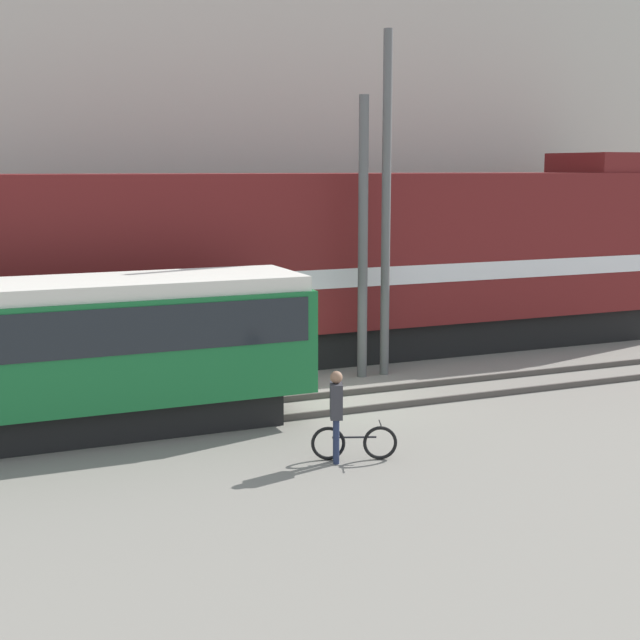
# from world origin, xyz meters

# --- Properties ---
(ground_plane) EXTENTS (120.00, 120.00, 0.00)m
(ground_plane) POSITION_xyz_m (0.00, 0.00, 0.00)
(ground_plane) COLOR gray
(track_near) EXTENTS (60.00, 1.50, 0.14)m
(track_near) POSITION_xyz_m (0.00, -0.77, 0.07)
(track_near) COLOR #47423D
(track_near) RESTS_ON ground
(track_far) EXTENTS (60.00, 1.50, 0.14)m
(track_far) POSITION_xyz_m (0.00, 3.93, 0.07)
(track_far) COLOR #47423D
(track_far) RESTS_ON ground
(building_backdrop) EXTENTS (49.82, 6.00, 11.56)m
(building_backdrop) POSITION_xyz_m (0.00, 10.90, 5.78)
(building_backdrop) COLOR beige
(building_backdrop) RESTS_ON ground
(freight_locomotive) EXTENTS (21.13, 3.04, 5.74)m
(freight_locomotive) POSITION_xyz_m (2.76, 3.93, 2.68)
(freight_locomotive) COLOR black
(freight_locomotive) RESTS_ON ground
(streetcar) EXTENTS (11.17, 2.54, 3.12)m
(streetcar) POSITION_xyz_m (-6.36, -0.77, 1.78)
(streetcar) COLOR black
(streetcar) RESTS_ON ground
(bicycle) EXTENTS (1.50, 0.69, 0.69)m
(bicycle) POSITION_xyz_m (-1.03, -4.34, 0.32)
(bicycle) COLOR black
(bicycle) RESTS_ON ground
(person) EXTENTS (0.33, 0.41, 1.70)m
(person) POSITION_xyz_m (-1.40, -4.35, 1.04)
(person) COLOR #232D4C
(person) RESTS_ON ground
(utility_pole_center) EXTENTS (0.25, 0.25, 7.05)m
(utility_pole_center) POSITION_xyz_m (1.95, 1.58, 3.53)
(utility_pole_center) COLOR #595959
(utility_pole_center) RESTS_ON ground
(utility_pole_right) EXTENTS (0.23, 0.23, 8.64)m
(utility_pole_right) POSITION_xyz_m (2.59, 1.58, 4.32)
(utility_pole_right) COLOR #595959
(utility_pole_right) RESTS_ON ground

